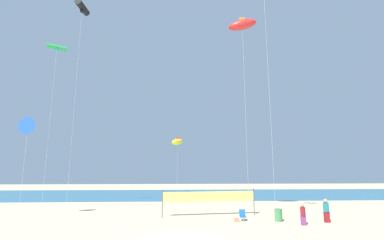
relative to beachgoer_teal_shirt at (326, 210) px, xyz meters
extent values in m
cube|color=teal|center=(-11.90, 24.51, -0.99)|extent=(120.00, 20.00, 0.01)
cube|color=maroon|center=(0.00, 0.00, -0.57)|extent=(0.40, 0.24, 0.84)
cylinder|color=#19727A|center=(0.00, 0.00, 0.20)|extent=(0.42, 0.42, 0.70)
sphere|color=tan|center=(0.00, 0.00, 0.71)|extent=(0.31, 0.31, 0.31)
cube|color=#7A3872|center=(-2.40, -0.97, -0.62)|extent=(0.35, 0.21, 0.74)
cylinder|color=maroon|center=(-2.40, -0.97, 0.05)|extent=(0.37, 0.37, 0.61)
sphere|color=tan|center=(-2.40, -0.97, 0.49)|extent=(0.27, 0.27, 0.27)
cube|color=#1959B2|center=(-6.62, 0.93, -0.67)|extent=(0.52, 0.48, 0.03)
cube|color=#1959B2|center=(-6.62, 1.22, -0.39)|extent=(0.52, 0.23, 0.57)
cylinder|color=silver|center=(-6.62, 0.78, -0.83)|extent=(0.03, 0.03, 0.32)
cylinder|color=silver|center=(-6.62, 1.07, -0.83)|extent=(0.03, 0.03, 0.32)
cylinder|color=#3F7F4C|center=(-3.73, 0.66, -0.50)|extent=(0.61, 0.61, 0.99)
cylinder|color=#4C4C51|center=(-13.44, 2.90, 0.21)|extent=(0.08, 0.08, 2.40)
cylinder|color=#4C4C51|center=(-4.81, 4.02, 0.21)|extent=(0.08, 0.08, 2.40)
cube|color=#EAE566|center=(-9.12, 3.46, 0.74)|extent=(8.62, 1.14, 0.90)
cube|color=#EA7260|center=(-7.24, 0.59, -0.83)|extent=(0.39, 0.20, 0.32)
cylinder|color=silver|center=(-25.32, 1.92, 3.00)|extent=(0.01, 0.01, 7.98)
cone|color=blue|center=(-25.32, 1.92, 6.99)|extent=(1.53, 0.52, 1.51)
cylinder|color=silver|center=(-22.38, 4.22, 9.58)|extent=(0.01, 0.01, 21.14)
cylinder|color=black|center=(-22.38, 4.22, 20.15)|extent=(0.89, 2.22, 0.68)
sphere|color=black|center=(-22.38, 4.22, 19.71)|extent=(0.41, 0.41, 0.41)
cylinder|color=silver|center=(-25.66, 6.45, 7.80)|extent=(0.01, 0.01, 17.57)
cylinder|color=green|center=(-25.66, 6.45, 16.58)|extent=(1.95, 1.34, 0.47)
sphere|color=#26BFCC|center=(-25.66, 6.45, 16.25)|extent=(0.28, 0.28, 0.28)
cylinder|color=silver|center=(-6.01, 1.26, 7.96)|extent=(0.01, 0.01, 17.90)
ellipsoid|color=red|center=(-6.01, 1.26, 16.91)|extent=(2.93, 1.36, 1.44)
cube|color=orange|center=(-6.01, 1.26, 17.31)|extent=(0.54, 0.06, 0.67)
cylinder|color=silver|center=(-12.17, 9.29, 2.70)|extent=(0.01, 0.01, 7.38)
ellipsoid|color=yellow|center=(-12.17, 9.29, 6.39)|extent=(1.79, 2.14, 1.05)
cube|color=red|center=(-12.17, 9.29, 6.70)|extent=(0.40, 0.06, 0.51)
cylinder|color=silver|center=(-5.08, -2.52, 8.94)|extent=(0.01, 0.01, 19.85)
camera|label=1|loc=(-12.03, -22.03, 3.29)|focal=24.97mm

